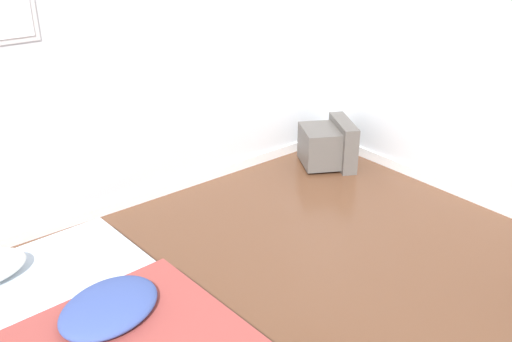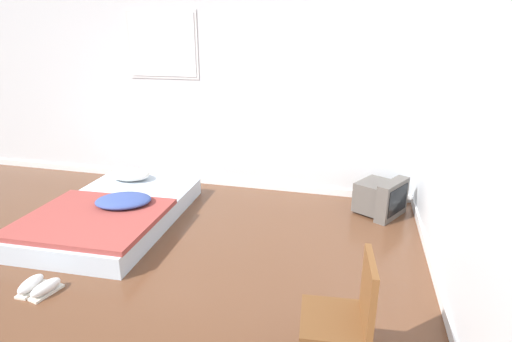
% 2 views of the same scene
% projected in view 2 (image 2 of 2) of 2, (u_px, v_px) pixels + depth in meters
% --- Properties ---
extents(ground_plane, '(20.00, 20.00, 0.00)m').
position_uv_depth(ground_plane, '(54.00, 300.00, 3.10)').
color(ground_plane, brown).
extents(wall_back, '(8.22, 0.08, 2.60)m').
position_uv_depth(wall_back, '(188.00, 88.00, 5.21)').
color(wall_back, silver).
rests_on(wall_back, ground_plane).
extents(wall_right, '(0.08, 7.84, 2.60)m').
position_uv_depth(wall_right, '(511.00, 175.00, 1.99)').
color(wall_right, silver).
rests_on(wall_right, ground_plane).
extents(mattress_bed, '(1.39, 2.06, 0.34)m').
position_uv_depth(mattress_bed, '(113.00, 212.00, 4.34)').
color(mattress_bed, silver).
rests_on(mattress_bed, ground_plane).
extents(crt_tv, '(0.62, 0.63, 0.43)m').
position_uv_depth(crt_tv, '(381.00, 197.00, 4.54)').
color(crt_tv, '#56514C').
rests_on(crt_tv, ground_plane).
extents(wooden_chair, '(0.42, 0.42, 0.82)m').
position_uv_depth(wooden_chair, '(350.00, 313.00, 2.23)').
color(wooden_chair, brown).
rests_on(wooden_chair, ground_plane).
extents(sneaker_pair, '(0.29, 0.28, 0.10)m').
position_uv_depth(sneaker_pair, '(38.00, 286.00, 3.18)').
color(sneaker_pair, silver).
rests_on(sneaker_pair, ground_plane).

